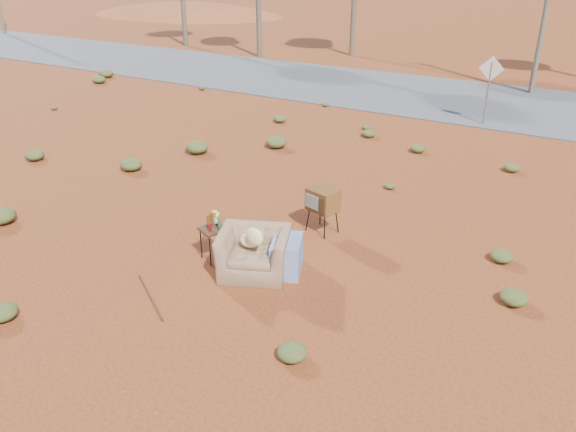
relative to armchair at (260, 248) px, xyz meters
The scene contains 9 objects.
ground 0.86m from the armchair, 133.55° to the right, with size 140.00×140.00×0.00m, color brown.
highway 14.50m from the armchair, 91.93° to the left, with size 140.00×7.00×0.04m, color #565659.
dirt_mound 45.29m from the armchair, 132.31° to the left, with size 26.00×18.00×2.00m, color #9E4926.
armchair is the anchor object (origin of this frame).
tv_unit 1.97m from the armchair, 84.86° to the left, with size 0.67×0.59×0.92m.
side_table 1.00m from the armchair, behind, with size 0.57×0.57×0.89m.
rusty_bar 2.00m from the armchair, 123.66° to the right, with size 0.04×0.04×1.46m, color #522216.
road_sign 11.58m from the armchair, 84.96° to the left, with size 0.78×0.06×2.19m.
scrub_patch 4.13m from the armchair, 108.60° to the left, with size 17.49×8.07×0.33m.
Camera 1 is at (5.34, -6.52, 5.13)m, focal length 35.00 mm.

